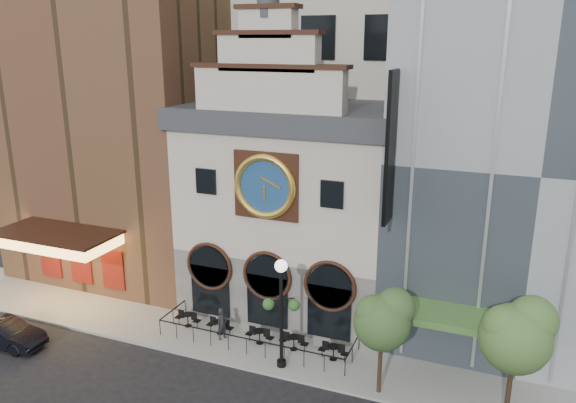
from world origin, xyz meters
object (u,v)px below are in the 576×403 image
(bistro_2, at_px, (260,335))
(tree_left, at_px, (383,318))
(bistro_1, at_px, (220,326))
(tree_right, at_px, (517,333))
(car_left, at_px, (5,333))
(bistro_3, at_px, (294,342))
(bistro_4, at_px, (333,351))
(lamppost, at_px, (281,302))
(pedestrian, at_px, (222,324))
(bistro_0, at_px, (188,319))

(bistro_2, xyz_separation_m, tree_left, (6.98, -1.82, 3.32))
(bistro_1, height_order, tree_right, tree_right)
(car_left, bearing_deg, bistro_2, -70.85)
(bistro_3, height_order, car_left, car_left)
(bistro_4, distance_m, tree_right, 9.38)
(bistro_4, xyz_separation_m, tree_left, (2.82, -1.79, 3.32))
(lamppost, bearing_deg, bistro_4, 17.73)
(bistro_1, xyz_separation_m, bistro_2, (2.48, -0.12, 0.00))
(bistro_4, xyz_separation_m, tree_right, (8.34, -1.96, 3.81))
(car_left, bearing_deg, tree_right, -85.68)
(bistro_4, bearing_deg, bistro_2, 179.51)
(pedestrian, distance_m, tree_left, 9.64)
(bistro_0, height_order, tree_left, tree_left)
(lamppost, bearing_deg, tree_left, -19.68)
(car_left, xyz_separation_m, tree_right, (25.21, 3.09, 3.68))
(bistro_3, distance_m, lamppost, 3.49)
(bistro_2, bearing_deg, tree_right, -9.10)
(lamppost, bearing_deg, bistro_3, 72.82)
(car_left, height_order, pedestrian, pedestrian)
(bistro_1, height_order, bistro_4, same)
(tree_left, bearing_deg, car_left, -170.58)
(bistro_1, relative_size, tree_left, 0.31)
(car_left, bearing_deg, bistro_3, -73.17)
(bistro_0, relative_size, bistro_3, 1.00)
(bistro_0, bearing_deg, bistro_2, -2.23)
(bistro_2, distance_m, pedestrian, 2.16)
(bistro_2, xyz_separation_m, lamppost, (1.92, -1.58, 3.07))
(bistro_2, distance_m, tree_left, 7.94)
(bistro_4, bearing_deg, car_left, -163.33)
(bistro_1, xyz_separation_m, pedestrian, (0.39, -0.43, 0.43))
(bistro_0, xyz_separation_m, bistro_1, (2.10, -0.06, 0.00))
(bistro_0, height_order, bistro_2, same)
(bistro_1, xyz_separation_m, car_left, (-10.24, -5.21, 0.13))
(pedestrian, distance_m, lamppost, 4.97)
(bistro_2, distance_m, bistro_3, 1.93)
(bistro_1, relative_size, bistro_4, 1.00)
(bistro_0, xyz_separation_m, pedestrian, (2.49, -0.48, 0.43))
(bistro_2, height_order, car_left, car_left)
(bistro_3, distance_m, tree_left, 6.33)
(bistro_1, distance_m, car_left, 11.49)
(bistro_4, bearing_deg, pedestrian, -177.54)
(bistro_0, bearing_deg, lamppost, -15.09)
(bistro_1, distance_m, bistro_2, 2.48)
(tree_left, distance_m, tree_right, 5.54)
(bistro_4, relative_size, car_left, 0.35)
(tree_left, bearing_deg, bistro_3, 159.21)
(car_left, relative_size, lamppost, 0.79)
(bistro_0, relative_size, tree_left, 0.31)
(bistro_4, bearing_deg, tree_right, -13.26)
(lamppost, bearing_deg, bistro_2, 123.79)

